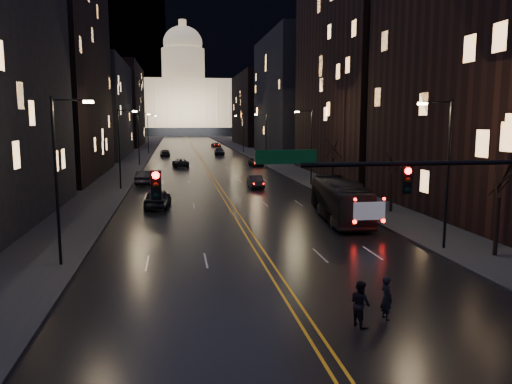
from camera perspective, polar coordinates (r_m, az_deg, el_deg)
name	(u,v)px	position (r m, az deg, el deg)	size (l,w,h in m)	color
ground	(311,331)	(19.36, 6.29, -15.51)	(900.00, 900.00, 0.00)	black
road	(192,147)	(147.35, -7.28, 5.16)	(20.00, 320.00, 0.02)	black
sidewalk_left	(143,147)	(147.55, -12.75, 5.05)	(8.00, 320.00, 0.16)	black
sidewalk_right	(240,146)	(148.46, -1.85, 5.27)	(8.00, 320.00, 0.16)	black
center_line	(192,147)	(147.35, -7.28, 5.16)	(0.62, 320.00, 0.01)	orange
building_left_mid	(50,72)	(73.15, -22.45, 12.51)	(12.00, 30.00, 28.00)	black
building_left_far	(96,109)	(110.28, -17.80, 9.01)	(12.00, 34.00, 20.00)	black
building_left_dist	(120,106)	(157.95, -15.23, 9.49)	(12.00, 40.00, 24.00)	black
building_right_near	(502,66)	(45.36, 26.29, 12.75)	(12.00, 26.00, 24.00)	black
building_right_tall	(365,37)	(72.73, 12.31, 16.93)	(12.00, 30.00, 38.00)	black
building_right_mid	(293,96)	(112.20, 4.25, 10.89)	(12.00, 34.00, 26.00)	black
building_right_dist	(258,110)	(159.20, 0.20, 9.40)	(12.00, 40.00, 22.00)	black
mountain_ridge	(232,45)	(403.66, -2.79, 16.39)	(520.00, 60.00, 130.00)	black
capitol	(184,102)	(267.27, -8.23, 10.17)	(90.00, 50.00, 58.50)	black
traffic_signal	(465,192)	(20.33, 22.80, 0.02)	(17.29, 0.45, 7.00)	black
streetlamp_right_near	(445,166)	(31.37, 20.81, 2.77)	(2.13, 0.25, 9.00)	black
streetlamp_left_near	(59,172)	(27.85, -21.55, 2.11)	(2.13, 0.25, 9.00)	black
streetlamp_right_mid	(310,143)	(59.23, 6.20, 5.59)	(2.13, 0.25, 9.00)	black
streetlamp_left_mid	(121,144)	(57.44, -15.19, 5.27)	(2.13, 0.25, 9.00)	black
streetlamp_right_far	(265,135)	(88.50, 1.04, 6.50)	(2.13, 0.25, 9.00)	black
streetlamp_left_far	(140,136)	(87.31, -13.15, 6.26)	(2.13, 0.25, 9.00)	black
streetlamp_right_dist	(243,131)	(118.13, -1.55, 6.93)	(2.13, 0.25, 9.00)	black
streetlamp_left_dist	(149,132)	(117.25, -12.15, 6.74)	(2.13, 0.25, 9.00)	black
tree_right_near	(500,179)	(30.92, 26.11, 1.36)	(2.40, 2.40, 6.65)	black
tree_right_mid	(393,159)	(43.06, 15.36, 3.61)	(2.40, 2.40, 6.65)	black
tree_right_far	(333,149)	(57.97, 8.81, 4.93)	(2.40, 2.40, 6.65)	black
bus	(340,200)	(39.48, 9.58, -0.93)	(2.63, 11.25, 3.13)	black
oncoming_car_a	(158,198)	(45.34, -11.18, -0.70)	(2.03, 5.05, 1.72)	black
oncoming_car_b	(146,177)	(61.91, -12.50, 1.63)	(1.82, 5.23, 1.72)	black
oncoming_car_c	(180,163)	(84.24, -8.63, 3.33)	(2.34, 5.07, 1.41)	black
oncoming_car_d	(165,153)	(109.13, -10.37, 4.41)	(2.09, 5.14, 1.49)	black
receding_car_a	(256,182)	(57.44, -0.03, 1.18)	(1.51, 4.33, 1.43)	black
receding_car_b	(256,162)	(84.29, -0.02, 3.48)	(1.85, 4.61, 1.57)	black
receding_car_c	(219,152)	(111.66, -4.20, 4.64)	(2.23, 5.49, 1.59)	black
receding_car_d	(216,145)	(144.61, -4.59, 5.39)	(2.18, 4.73, 1.31)	black
pedestrian_a	(386,298)	(20.59, 14.68, -11.65)	(0.64, 0.42, 1.74)	black
pedestrian_b	(360,304)	(19.73, 11.83, -12.38)	(0.87, 0.48, 1.79)	black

